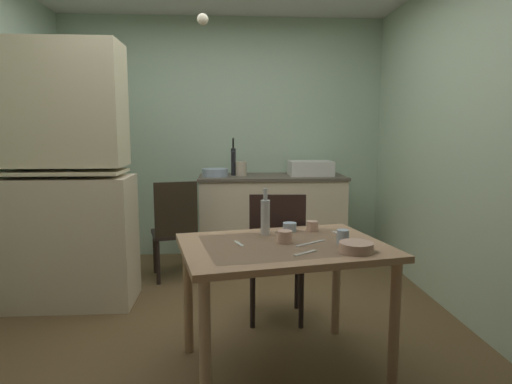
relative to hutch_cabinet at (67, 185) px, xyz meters
name	(u,v)px	position (x,y,z in m)	size (l,w,h in m)	color
ground_plane	(224,326)	(1.21, -0.50, -0.95)	(4.74, 4.74, 0.00)	brown
wall_back	(224,139)	(1.21, 1.42, 0.33)	(3.53, 0.10, 2.57)	#B4D0B3
wall_right	(476,144)	(2.97, -0.50, 0.33)	(0.10, 3.84, 2.57)	#B6CEAE
hutch_cabinet	(67,185)	(0.00, 0.00, 0.00)	(0.97, 0.50, 2.04)	beige
counter_cabinet	(271,218)	(1.70, 1.05, -0.50)	(1.50, 0.64, 0.91)	beige
sink_basin	(310,168)	(2.10, 1.05, 0.03)	(0.44, 0.34, 0.15)	white
hand_pump	(233,159)	(1.30, 1.09, 0.13)	(0.05, 0.27, 0.39)	#232328
mixing_bowl_counter	(215,173)	(1.11, 1.00, 0.00)	(0.26, 0.26, 0.08)	#9EB2C6
stoneware_crock	(241,169)	(1.38, 1.06, 0.03)	(0.11, 0.11, 0.15)	beige
dining_table	(283,260)	(1.55, -1.09, -0.30)	(1.26, 1.02, 0.75)	tan
chair_far_side	(277,256)	(1.58, -0.46, -0.46)	(0.43, 0.43, 0.95)	black
chair_by_counter	(175,228)	(0.75, 0.52, -0.47)	(0.48, 0.48, 0.92)	black
serving_bowl_wide	(356,247)	(1.91, -1.28, -0.18)	(0.18, 0.18, 0.05)	tan
mug_tall	(343,237)	(1.88, -1.11, -0.17)	(0.07, 0.07, 0.08)	#9EB2C6
teacup_cream	(312,226)	(1.77, -0.78, -0.18)	(0.07, 0.07, 0.06)	tan
teacup_mint	(285,237)	(1.56, -1.06, -0.17)	(0.09, 0.09, 0.07)	tan
mug_dark	(290,227)	(1.63, -0.79, -0.18)	(0.09, 0.09, 0.06)	#9EB2C6
glass_bottle	(265,216)	(1.47, -0.86, -0.09)	(0.06, 0.06, 0.28)	#B7BCC1
table_knife	(310,243)	(1.70, -1.09, -0.20)	(0.22, 0.02, 0.01)	silver
teaspoon_near_bowl	(239,244)	(1.30, -1.08, -0.20)	(0.12, 0.02, 0.01)	beige
teaspoon_by_cup	(338,233)	(1.92, -0.87, -0.20)	(0.13, 0.02, 0.01)	beige
serving_spoon	(305,253)	(1.64, -1.29, -0.20)	(0.15, 0.02, 0.01)	beige
pendant_bulb	(203,19)	(1.08, -0.27, 1.18)	(0.08, 0.08, 0.08)	#F9EFCC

